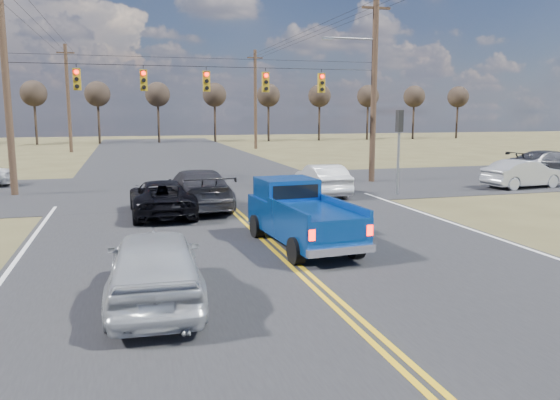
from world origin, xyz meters
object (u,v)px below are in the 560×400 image
object	(u,v)px
silver_suv	(155,266)
cross_car_east_near	(524,174)
white_car_queue	(322,179)
pickup_truck	(301,215)
black_suv	(162,198)
dgrey_car_queue	(197,189)
cross_car_east_far	(551,163)

from	to	relation	value
silver_suv	cross_car_east_near	distance (m)	22.51
cross_car_east_near	white_car_queue	bearing A→B (deg)	80.33
white_car_queue	pickup_truck	bearing A→B (deg)	67.98
silver_suv	black_suv	size ratio (longest dim) A/B	0.96
pickup_truck	dgrey_car_queue	size ratio (longest dim) A/B	0.92
pickup_truck	cross_car_east_far	size ratio (longest dim) A/B	0.95
pickup_truck	silver_suv	bearing A→B (deg)	-143.30
black_suv	white_car_queue	world-z (taller)	white_car_queue
cross_car_east_near	pickup_truck	bearing A→B (deg)	113.79
silver_suv	cross_car_east_far	bearing A→B (deg)	-143.80
pickup_truck	dgrey_car_queue	distance (m)	7.22
cross_car_east_far	silver_suv	bearing A→B (deg)	119.00
pickup_truck	black_suv	bearing A→B (deg)	116.40
cross_car_east_near	cross_car_east_far	world-z (taller)	cross_car_east_far
cross_car_east_near	cross_car_east_far	bearing A→B (deg)	-59.54
cross_car_east_near	silver_suv	bearing A→B (deg)	116.62
dgrey_car_queue	cross_car_east_near	bearing A→B (deg)	-177.53
black_suv	silver_suv	bearing A→B (deg)	84.84
pickup_truck	silver_suv	world-z (taller)	pickup_truck
black_suv	dgrey_car_queue	xyz separation A→B (m)	(1.46, 1.06, 0.13)
pickup_truck	dgrey_car_queue	bearing A→B (deg)	101.98
pickup_truck	cross_car_east_far	bearing A→B (deg)	27.26
cross_car_east_far	white_car_queue	bearing A→B (deg)	96.59
cross_car_east_near	black_suv	bearing A→B (deg)	91.89
dgrey_car_queue	cross_car_east_near	size ratio (longest dim) A/B	1.26
pickup_truck	dgrey_car_queue	xyz separation A→B (m)	(-2.08, 6.91, -0.10)
white_car_queue	dgrey_car_queue	world-z (taller)	dgrey_car_queue
pickup_truck	black_suv	world-z (taller)	pickup_truck
white_car_queue	dgrey_car_queue	distance (m)	6.45
white_car_queue	cross_car_east_near	world-z (taller)	cross_car_east_near
pickup_truck	white_car_queue	distance (m)	9.94
white_car_queue	cross_car_east_far	size ratio (longest dim) A/B	0.81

